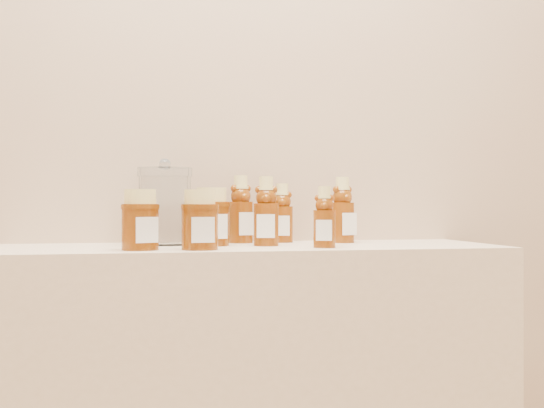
{
  "coord_description": "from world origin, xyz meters",
  "views": [
    {
      "loc": [
        -0.28,
        -0.06,
        1.0
      ],
      "look_at": [
        0.05,
        1.52,
        1.0
      ],
      "focal_mm": 45.0,
      "sensor_mm": 36.0,
      "label": 1
    }
  ],
  "objects": [
    {
      "name": "wall_back",
      "position": [
        0.0,
        1.75,
        1.35
      ],
      "size": [
        3.5,
        0.02,
        2.7
      ],
      "primitive_type": "cube",
      "color": "tan",
      "rests_on": "ground"
    },
    {
      "name": "bear_bottle_back_mid",
      "position": [
        0.11,
        1.68,
        0.99
      ],
      "size": [
        0.07,
        0.07,
        0.17
      ],
      "primitive_type": null,
      "rotation": [
        0.0,
        0.0,
        -0.24
      ],
      "color": "#5E2807",
      "rests_on": "display_table"
    },
    {
      "name": "bear_bottle_front_right",
      "position": [
        0.16,
        1.45,
        0.98
      ],
      "size": [
        0.07,
        0.07,
        0.16
      ],
      "primitive_type": null,
      "rotation": [
        0.0,
        0.0,
        -0.32
      ],
      "color": "#5E2807",
      "rests_on": "display_table"
    },
    {
      "name": "honey_jar_left",
      "position": [
        -0.26,
        1.45,
        0.97
      ],
      "size": [
        0.11,
        0.11,
        0.13
      ],
      "primitive_type": null,
      "rotation": [
        0.0,
        0.0,
        0.35
      ],
      "color": "#5E2807",
      "rests_on": "display_table"
    },
    {
      "name": "glass_canister",
      "position": [
        -0.2,
        1.63,
        1.0
      ],
      "size": [
        0.16,
        0.16,
        0.21
      ],
      "primitive_type": null,
      "rotation": [
        0.0,
        0.0,
        -0.22
      ],
      "color": "white",
      "rests_on": "display_table"
    },
    {
      "name": "honey_jar_front",
      "position": [
        -0.13,
        1.43,
        0.97
      ],
      "size": [
        0.09,
        0.09,
        0.13
      ],
      "primitive_type": null,
      "rotation": [
        0.0,
        0.0,
        0.07
      ],
      "color": "#5E2807",
      "rests_on": "display_table"
    },
    {
      "name": "honey_jar_back",
      "position": [
        -0.09,
        1.57,
        0.97
      ],
      "size": [
        0.1,
        0.1,
        0.14
      ],
      "primitive_type": null,
      "rotation": [
        0.0,
        0.0,
        0.17
      ],
      "color": "#5E2807",
      "rests_on": "display_table"
    },
    {
      "name": "bear_bottle_front_left",
      "position": [
        0.04,
        1.54,
        0.99
      ],
      "size": [
        0.08,
        0.08,
        0.19
      ],
      "primitive_type": null,
      "rotation": [
        0.0,
        0.0,
        -0.22
      ],
      "color": "#5E2807",
      "rests_on": "display_table"
    },
    {
      "name": "bear_bottle_back_left",
      "position": [
        -0.0,
        1.68,
        1.0
      ],
      "size": [
        0.09,
        0.09,
        0.2
      ],
      "primitive_type": null,
      "rotation": [
        0.0,
        0.0,
        0.35
      ],
      "color": "#5E2807",
      "rests_on": "display_table"
    },
    {
      "name": "bear_bottle_back_right",
      "position": [
        0.26,
        1.64,
        1.0
      ],
      "size": [
        0.08,
        0.08,
        0.19
      ],
      "primitive_type": null,
      "rotation": [
        0.0,
        0.0,
        0.3
      ],
      "color": "#5E2807",
      "rests_on": "display_table"
    }
  ]
}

